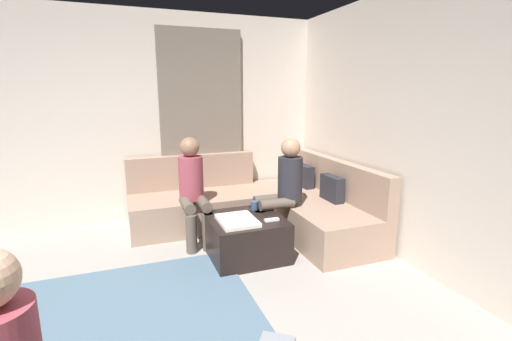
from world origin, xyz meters
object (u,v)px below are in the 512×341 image
(coffee_mug, at_px, (254,205))
(ottoman, at_px, (246,237))
(game_remote, at_px, (272,220))
(person_on_couch_back, at_px, (282,186))
(person_on_couch_side, at_px, (193,186))
(sectional_couch, at_px, (262,206))

(coffee_mug, bearing_deg, ottoman, -39.29)
(game_remote, height_order, person_on_couch_back, person_on_couch_back)
(game_remote, distance_m, person_on_couch_side, 1.02)
(sectional_couch, relative_size, coffee_mug, 26.84)
(game_remote, bearing_deg, sectional_couch, 164.73)
(coffee_mug, relative_size, game_remote, 0.63)
(sectional_couch, height_order, ottoman, sectional_couch)
(game_remote, bearing_deg, coffee_mug, -174.29)
(person_on_couch_back, distance_m, person_on_couch_side, 1.01)
(ottoman, bearing_deg, person_on_couch_side, -143.26)
(ottoman, xyz_separation_m, person_on_couch_side, (-0.57, -0.43, 0.45))
(ottoman, relative_size, person_on_couch_side, 0.63)
(coffee_mug, distance_m, person_on_couch_back, 0.39)
(sectional_couch, xyz_separation_m, person_on_couch_side, (0.15, -0.90, 0.38))
(sectional_couch, relative_size, person_on_couch_side, 2.12)
(coffee_mug, height_order, game_remote, coffee_mug)
(ottoman, distance_m, game_remote, 0.36)
(sectional_couch, distance_m, game_remote, 0.95)
(coffee_mug, distance_m, game_remote, 0.40)
(person_on_couch_side, bearing_deg, coffee_mug, 149.78)
(ottoman, xyz_separation_m, game_remote, (0.18, 0.22, 0.22))
(game_remote, bearing_deg, person_on_couch_back, 143.95)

